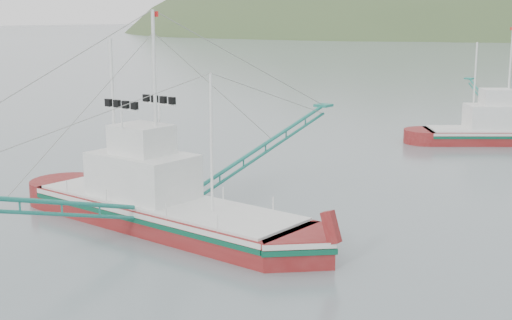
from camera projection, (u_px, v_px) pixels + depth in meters
The scene contains 4 objects.
ground at pixel (185, 239), 37.00m from camera, with size 1200.00×1200.00×0.00m, color slate.
main_boat at pixel (161, 194), 38.85m from camera, with size 17.22×31.12×12.59m.
bg_boat_far at pixel (511, 117), 63.91m from camera, with size 21.05×24.39×11.20m.
headland_left at pixel (381, 33), 423.69m from camera, with size 448.00×308.00×210.00m, color #3B5129.
Camera 1 is at (24.60, -25.74, 11.47)m, focal length 50.00 mm.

